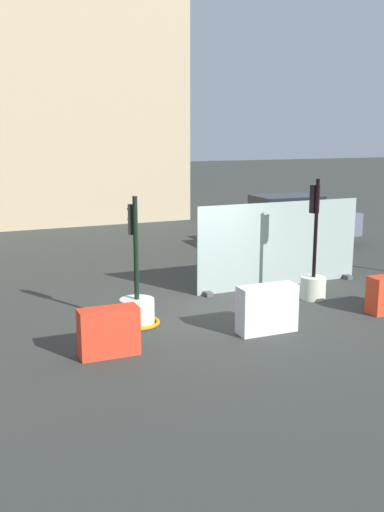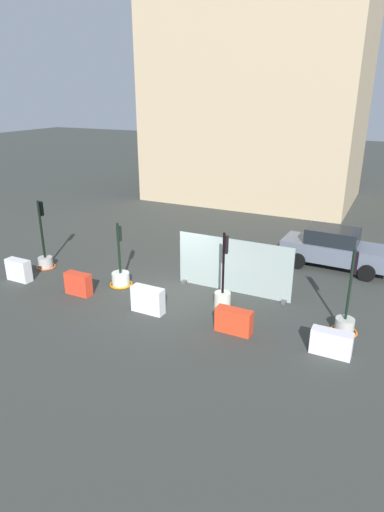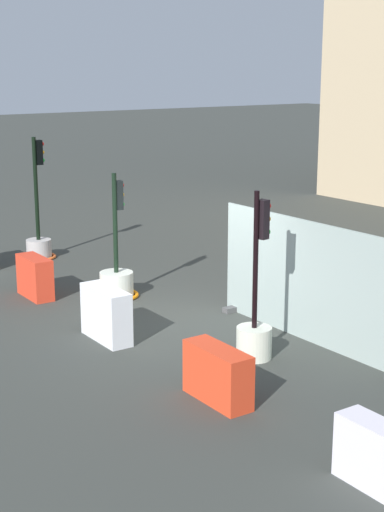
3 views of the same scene
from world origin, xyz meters
TOP-DOWN VIEW (x-y plane):
  - ground_plane at (0.00, 0.00)m, footprint 120.00×120.00m
  - traffic_light_1 at (-2.14, 0.02)m, footprint 0.89×0.89m
  - traffic_light_2 at (2.07, 0.13)m, footprint 0.57×0.57m
  - construction_barrier_1 at (-3.08, -1.33)m, footprint 1.01×0.40m
  - construction_barrier_2 at (-0.04, -1.39)m, footprint 1.15×0.41m
  - car_grey_saloon at (4.99, 5.56)m, footprint 4.53×2.15m
  - building_main_facade at (-2.38, 16.76)m, footprint 14.00×9.16m
  - site_fence_panel at (1.97, 1.39)m, footprint 4.42×0.50m

SIDE VIEW (x-z plane):
  - ground_plane at x=0.00m, z-range 0.00..0.00m
  - traffic_light_1 at x=-2.14m, z-range -0.89..1.63m
  - construction_barrier_1 at x=-3.08m, z-range 0.00..0.83m
  - construction_barrier_2 at x=-0.04m, z-range 0.00..0.91m
  - traffic_light_2 at x=2.07m, z-range -0.81..1.90m
  - car_grey_saloon at x=4.99m, z-range -0.01..1.69m
  - site_fence_panel at x=1.97m, z-range -0.04..2.03m
  - building_main_facade at x=-2.38m, z-range 0.03..15.26m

